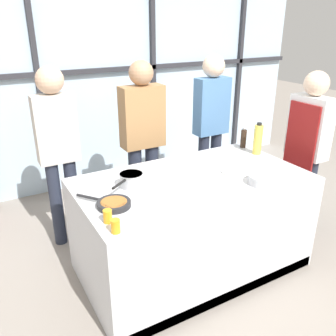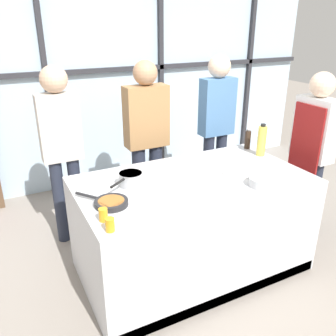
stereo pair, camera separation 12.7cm
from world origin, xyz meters
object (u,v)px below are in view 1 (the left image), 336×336
Objects in this scene: mixing_bowl at (262,179)px; spectator_far_left at (58,145)px; chef at (306,145)px; spectator_center_right at (211,121)px; spectator_center_left at (143,135)px; frying_pan at (113,204)px; juice_glass_near at (116,226)px; pepper_grinder at (243,138)px; oil_bottle at (258,139)px; juice_glass_far at (108,216)px; saucepan at (131,179)px; white_plate at (236,172)px.

spectator_far_left is at bearing 134.29° from mixing_bowl.
chef is 7.56× the size of mixing_bowl.
spectator_far_left is 0.99× the size of spectator_center_right.
frying_pan is at bearing 54.92° from spectator_center_left.
pepper_grinder is at bearing 25.90° from juice_glass_near.
spectator_center_right is 0.57m from pepper_grinder.
juice_glass_far is at bearing -164.11° from oil_bottle.
frying_pan is (-0.77, -1.10, -0.10)m from spectator_center_left.
spectator_center_left is 1.06m from pepper_grinder.
saucepan is 0.99× the size of oil_bottle.
oil_bottle reaches higher than pepper_grinder.
saucepan is at bearing 49.94° from juice_glass_far.
oil_bottle is (-0.00, -0.79, -0.00)m from spectator_center_right.
pepper_grinder reaches higher than white_plate.
saucepan is 1.41× the size of pepper_grinder.
juice_glass_near is (0.00, -1.43, -0.11)m from spectator_far_left.
juice_glass_far is at bearing -169.59° from white_plate.
spectator_center_left is (0.88, -0.00, -0.04)m from spectator_far_left.
chef is 2.45m from spectator_far_left.
juice_glass_near is at bearing 38.95° from spectator_center_right.
juice_glass_near is at bearing -154.10° from pepper_grinder.
chef is at bearing 115.10° from spectator_center_right.
spectator_center_left is 5.62× the size of saucepan.
white_plate is (0.39, -1.05, -0.11)m from spectator_center_left.
spectator_far_left is 0.89m from spectator_center_left.
mixing_bowl is 2.48× the size of juice_glass_far.
oil_bottle is (0.88, -0.79, 0.03)m from spectator_center_left.
mixing_bowl is (1.20, -0.25, 0.02)m from frying_pan.
spectator_center_right is 19.74× the size of juice_glass_near.
juice_glass_far reaches higher than frying_pan.
chef is 5.38× the size of saucepan.
white_plate is (-0.96, -0.06, -0.07)m from chef.
oil_bottle is (-0.47, 0.21, 0.07)m from chef.
saucepan is at bearing 58.75° from spectator_center_left.
oil_bottle is (1.77, -0.79, -0.00)m from spectator_far_left.
pepper_grinder is (0.01, -0.57, -0.05)m from spectator_center_right.
oil_bottle is (0.49, 0.27, 0.14)m from white_plate.
juice_glass_near reaches higher than white_plate.
pepper_grinder is (0.01, 0.22, -0.05)m from oil_bottle.
spectator_center_right is at bearing 31.41° from saucepan.
spectator_center_right is at bearing -180.00° from spectator_far_left.
spectator_center_right is 1.65m from saucepan.
white_plate is at bearing 93.57° from chef.
spectator_center_left is at bearing 147.60° from pepper_grinder.
juice_glass_near is (-0.11, -0.33, 0.02)m from frying_pan.
juice_glass_far is at bearing -120.32° from frying_pan.
saucepan is 1.40× the size of mixing_bowl.
juice_glass_near is (-1.28, -0.37, 0.04)m from white_plate.
oil_bottle reaches higher than juice_glass_far.
spectator_center_right is 5.68× the size of saucepan.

